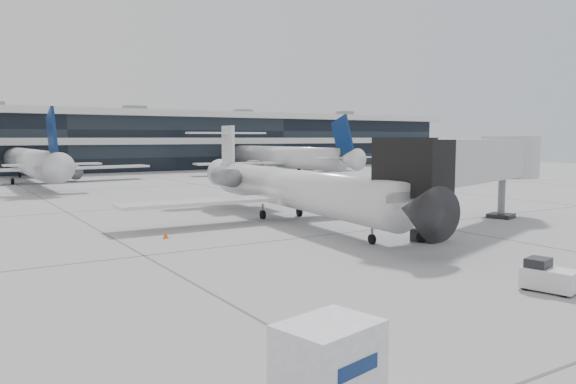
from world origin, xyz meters
TOP-DOWN VIEW (x-y plane):
  - ground at (0.00, 0.00)m, footprint 220.00×220.00m
  - terminal at (0.00, 82.00)m, footprint 170.00×22.00m
  - bg_jet_center at (-8.00, 55.00)m, footprint 32.00×40.00m
  - bg_jet_right at (32.00, 55.00)m, footprint 32.00×40.00m
  - regional_jet at (3.24, 6.91)m, footprint 25.15×31.41m
  - jet_bridge at (12.52, -2.61)m, footprint 19.08×9.13m
  - baggage_tug at (1.60, -15.23)m, footprint 1.65×2.25m
  - cargo_uld at (-11.85, -18.70)m, footprint 2.86×2.36m
  - traffic_cone at (-7.27, 4.29)m, footprint 0.43×0.43m

SIDE VIEW (x-z plane):
  - ground at x=0.00m, z-range 0.00..0.00m
  - bg_jet_center at x=-8.00m, z-range -4.80..4.80m
  - bg_jet_right at x=32.00m, z-range -4.80..4.80m
  - traffic_cone at x=-7.27m, z-range -0.01..0.47m
  - baggage_tug at x=1.60m, z-range -0.07..1.22m
  - cargo_uld at x=-11.85m, z-range 0.01..2.07m
  - regional_jet at x=3.24m, z-range -1.15..6.10m
  - jet_bridge at x=12.52m, z-range 1.43..7.68m
  - terminal at x=0.00m, z-range 0.00..10.00m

